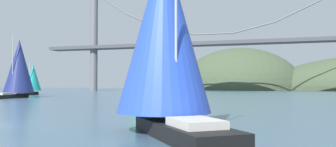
{
  "coord_description": "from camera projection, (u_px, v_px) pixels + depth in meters",
  "views": [
    {
      "loc": [
        17.1,
        -16.79,
        2.72
      ],
      "look_at": [
        0.0,
        39.88,
        4.55
      ],
      "focal_mm": 35.17,
      "sensor_mm": 36.0,
      "label": 1
    }
  ],
  "objects": [
    {
      "name": "suspension_bridge",
      "position": [
        215.0,
        40.0,
        112.37
      ],
      "size": [
        128.53,
        6.0,
        37.91
      ],
      "color": "slate",
      "rests_on": "ground_plane"
    },
    {
      "name": "sailboat_navy_sail",
      "position": [
        19.0,
        67.0,
        64.28
      ],
      "size": [
        6.03,
        9.84,
        12.16
      ],
      "color": "black",
      "rests_on": "ground_plane"
    },
    {
      "name": "sailboat_green_sail",
      "position": [
        144.0,
        75.0,
        39.91
      ],
      "size": [
        5.87,
        7.06,
        7.98
      ],
      "color": "#B7B2A8",
      "rests_on": "ground_plane"
    },
    {
      "name": "sailboat_blue_spinnaker",
      "position": [
        165.0,
        32.0,
        18.75
      ],
      "size": [
        8.96,
        10.04,
        11.43
      ],
      "color": "black",
      "rests_on": "ground_plane"
    },
    {
      "name": "sailboat_teal_sail",
      "position": [
        32.0,
        78.0,
        80.17
      ],
      "size": [
        4.31,
        7.18,
        7.8
      ],
      "color": "black",
      "rests_on": "ground_plane"
    },
    {
      "name": "headland_center",
      "position": [
        239.0,
        90.0,
        148.65
      ],
      "size": [
        55.25,
        44.0,
        37.74
      ],
      "primitive_type": "ellipsoid",
      "color": "#425138",
      "rests_on": "ground_plane"
    }
  ]
}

